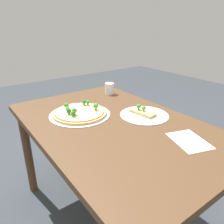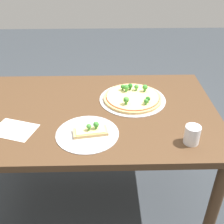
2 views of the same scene
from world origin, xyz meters
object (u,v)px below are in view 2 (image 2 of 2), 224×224
object	(u,v)px
pizza_tray_slice	(89,132)
drinking_cup	(192,135)
pizza_tray_whole	(133,97)
dining_table	(95,123)

from	to	relation	value
pizza_tray_slice	drinking_cup	xyz separation A→B (m)	(0.47, -0.08, 0.04)
pizza_tray_whole	drinking_cup	bearing A→B (deg)	-59.44
pizza_tray_whole	drinking_cup	size ratio (longest dim) A/B	4.28
dining_table	pizza_tray_slice	size ratio (longest dim) A/B	4.40
pizza_tray_whole	dining_table	bearing A→B (deg)	-154.03
dining_table	pizza_tray_whole	distance (m)	0.26
dining_table	pizza_tray_whole	world-z (taller)	pizza_tray_whole
pizza_tray_whole	pizza_tray_slice	bearing A→B (deg)	-126.53
dining_table	drinking_cup	bearing A→B (deg)	-32.82
pizza_tray_whole	pizza_tray_slice	world-z (taller)	pizza_tray_whole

